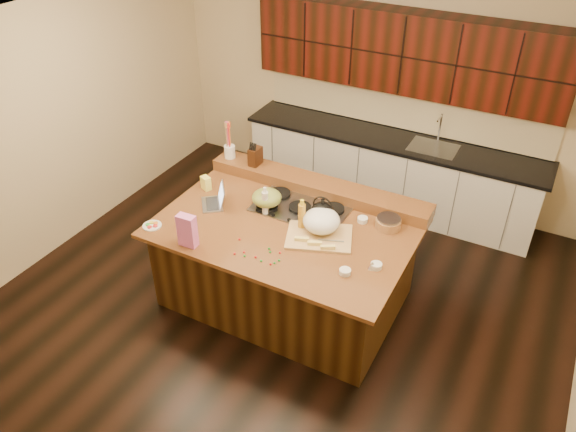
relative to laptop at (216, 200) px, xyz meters
The scene contains 33 objects.
room 0.87m from the laptop, ahead, with size 5.52×5.02×2.72m.
island 0.93m from the laptop, ahead, with size 2.40×1.60×0.92m.
back_ledge 1.05m from the laptop, 42.10° to the left, with size 2.40×0.30×0.12m, color black.
cooktop 0.84m from the laptop, 21.33° to the left, with size 0.92×0.52×0.05m.
back_counter 2.48m from the laptop, 64.16° to the left, with size 3.70×0.66×2.40m.
kettle 1.10m from the laptop, ahead, with size 0.23×0.23×0.20m, color black.
green_bowl 0.52m from the laptop, 19.99° to the left, with size 0.29×0.29×0.16m, color olive.
laptop is the anchor object (origin of this frame).
oil_bottle 0.94m from the laptop, ahead, with size 0.07×0.07×0.27m, color gold.
vinegar_bottle 0.52m from the laptop, ahead, with size 0.06×0.06×0.25m, color silver.
wooden_tray 1.13m from the laptop, ahead, with size 0.71×0.61×0.24m.
ramekin_a 1.60m from the laptop, 13.50° to the right, with size 0.10×0.10×0.04m, color white.
ramekin_b 1.77m from the laptop, ahead, with size 0.10×0.10×0.04m, color white.
ramekin_c 1.46m from the laptop, 16.34° to the left, with size 0.10×0.10×0.04m, color white.
strainer_bowl 1.70m from the laptop, 14.80° to the left, with size 0.24×0.24×0.09m, color #996B3F.
kitchen_timer 1.74m from the laptop, ahead, with size 0.08×0.08×0.07m, color silver.
pink_bag 0.69m from the laptop, 77.48° to the right, with size 0.17×0.09×0.31m, color #DB67B5.
candy_plate 0.69m from the laptop, 118.90° to the right, with size 0.18×0.18×0.01m, color white.
package_box 0.32m from the laptop, 143.42° to the left, with size 0.10×0.07×0.14m, color #F8F257.
utensil_crock 0.77m from the laptop, 112.41° to the left, with size 0.12×0.12×0.14m, color white.
knife_block 0.72m from the laptop, 86.97° to the left, with size 0.10×0.16×0.19m, color black.
gumdrop_0 0.84m from the laptop, 45.17° to the right, with size 0.02×0.02×0.02m, color red.
gumdrop_1 0.90m from the laptop, 40.18° to the right, with size 0.02×0.02×0.02m, color #198C26.
gumdrop_2 0.65m from the laptop, 37.32° to the right, with size 0.02×0.02×0.02m, color red.
gumdrop_3 0.91m from the laptop, 25.18° to the right, with size 0.02×0.02×0.02m, color #198C26.
gumdrop_4 1.10m from the laptop, 31.15° to the right, with size 0.02×0.02×0.02m, color red.
gumdrop_5 1.10m from the laptop, 26.49° to the right, with size 0.02×0.02×0.02m, color #198C26.
gumdrop_6 1.02m from the laptop, 22.65° to the right, with size 0.02×0.02×0.02m, color red.
gumdrop_7 1.02m from the laptop, 33.86° to the right, with size 0.02×0.02×0.02m, color #198C26.
gumdrop_8 0.95m from the laptop, 35.07° to the right, with size 0.02×0.02×0.02m, color red.
gumdrop_9 1.11m from the laptop, 29.26° to the right, with size 0.02×0.02×0.02m, color #198C26.
gumdrop_10 0.84m from the laptop, 39.32° to the right, with size 0.02×0.02×0.02m, color red.
gumdrop_11 0.95m from the laptop, 26.34° to the right, with size 0.02×0.02×0.02m, color #198C26.
Camera 1 is at (2.05, -3.80, 4.02)m, focal length 35.00 mm.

